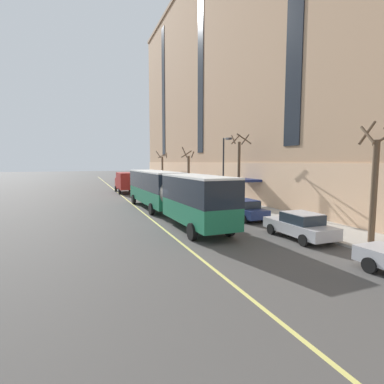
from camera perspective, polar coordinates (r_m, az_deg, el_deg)
The scene contains 17 objects.
ground_plane at distance 22.68m, azimuth -3.28°, elevation -5.64°, with size 260.00×260.00×0.00m, color #4C4947.
sidewalk at distance 28.87m, azimuth 11.18°, elevation -3.12°, with size 4.08×160.00×0.15m, color #ADA89E.
apartment_facade at distance 33.84m, azimuth 28.04°, elevation 27.18°, with size 15.20×110.00×34.41m.
city_bus at distance 24.94m, azimuth -4.61°, elevation 0.26°, with size 3.40×19.54×3.61m.
parked_car_white_1 at distance 54.35m, azimuth -8.03°, elevation 1.82°, with size 1.98×4.80×1.56m.
parked_car_white_2 at distance 34.04m, azimuth -0.18°, elevation -0.46°, with size 2.01×4.50×1.56m.
parked_car_silver_4 at distance 39.85m, azimuth -3.33°, elevation 0.44°, with size 2.10×4.71×1.56m.
parked_car_navy_5 at distance 23.82m, azimuth 9.83°, elevation -3.25°, with size 2.02×4.73×1.56m.
parked_car_navy_6 at distance 47.59m, azimuth -6.22°, elevation 1.29°, with size 1.94×4.49×1.56m.
parked_car_silver_8 at distance 18.67m, azimuth 19.83°, elevation -6.00°, with size 2.04×4.62×1.56m.
box_truck at distance 43.84m, azimuth -12.56°, elevation 1.99°, with size 2.39×6.94×2.96m.
street_tree_near_corner at distance 18.72m, azimuth 31.49°, elevation 1.88°, with size 1.77×1.89×6.57m.
street_tree_mid_block at distance 29.88m, azimuth 8.95°, elevation 4.51°, with size 1.66×1.67×7.05m.
street_tree_far_uptown at distance 43.19m, azimuth -0.69°, elevation 4.12°, with size 1.67×1.74×6.47m.
street_tree_far_downtown at distance 57.05m, azimuth -5.66°, elevation 4.57°, with size 2.20×1.99×6.41m.
street_lamp at distance 30.27m, azimuth 6.20°, elevation 5.35°, with size 0.36×1.48×6.71m.
lane_centerline at distance 25.17m, azimuth -8.53°, elevation -4.54°, with size 0.16×140.00×0.01m, color #E0D66B.
Camera 1 is at (-6.60, -21.23, 4.49)m, focal length 28.00 mm.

